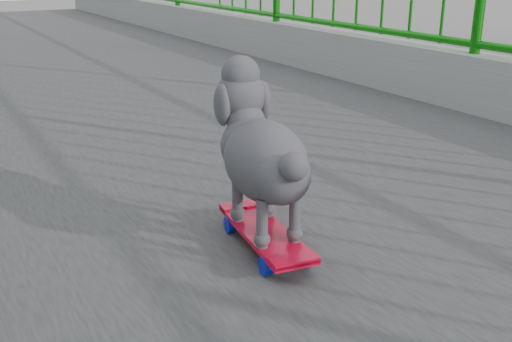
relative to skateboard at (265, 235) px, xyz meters
name	(u,v)px	position (x,y,z in m)	size (l,w,h in m)	color
skateboard	(265,235)	(0.00, 0.00, 0.00)	(0.19, 0.45, 0.06)	red
poodle	(261,151)	(0.00, 0.03, 0.24)	(0.26, 0.51, 0.42)	#2B292E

